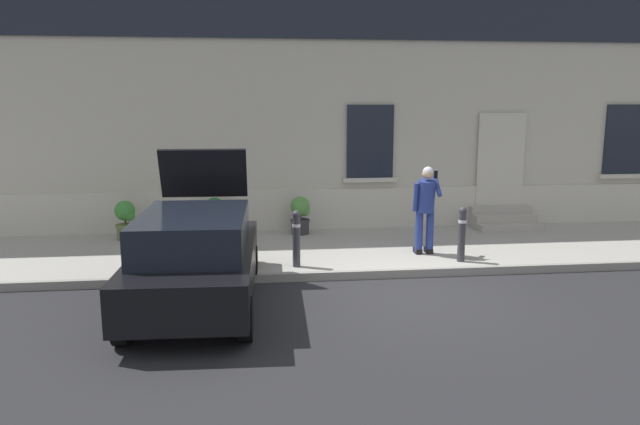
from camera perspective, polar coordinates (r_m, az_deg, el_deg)
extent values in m
plane|color=#232326|center=(10.03, 8.04, -7.72)|extent=(80.00, 80.00, 0.00)
cube|color=#99968E|center=(12.63, 4.84, -3.46)|extent=(24.00, 3.60, 0.15)
cube|color=gray|center=(10.88, 6.80, -5.81)|extent=(24.00, 0.12, 0.15)
cube|color=#B2AD9E|center=(14.72, 3.08, 12.99)|extent=(24.00, 1.40, 7.50)
cube|color=#BCB7A8|center=(14.24, 3.44, 0.13)|extent=(24.00, 0.08, 1.10)
cube|color=maroon|center=(15.09, 16.81, 4.62)|extent=(1.00, 0.08, 2.10)
cube|color=#BCB7A8|center=(15.07, 16.85, 4.80)|extent=(1.16, 0.06, 2.24)
cube|color=black|center=(14.08, 4.80, 6.76)|extent=(1.10, 0.06, 1.70)
cube|color=#BCB7A8|center=(14.14, 4.77, 3.11)|extent=(1.30, 0.12, 0.10)
cube|color=black|center=(16.59, 27.16, 6.22)|extent=(1.10, 0.06, 1.70)
cube|color=#BCB7A8|center=(16.64, 26.96, 3.12)|extent=(1.30, 0.12, 0.10)
cube|color=black|center=(14.14, 3.67, 18.98)|extent=(16.80, 0.06, 1.40)
cube|color=#9E998E|center=(14.61, 17.69, -1.37)|extent=(1.49, 0.32, 0.16)
cube|color=#9E998E|center=(14.88, 17.21, -0.82)|extent=(1.49, 0.32, 0.32)
cube|color=#9E998E|center=(15.15, 16.74, -0.29)|extent=(1.49, 0.32, 0.48)
cube|color=black|center=(9.37, -11.72, -5.20)|extent=(1.90, 4.06, 0.64)
cube|color=black|center=(9.08, -11.98, -1.81)|extent=(1.63, 2.46, 0.56)
cube|color=black|center=(11.36, -10.45, -3.51)|extent=(1.67, 0.16, 0.20)
cube|color=yellow|center=(11.32, -10.48, -2.62)|extent=(0.52, 0.04, 0.12)
cube|color=#B21414|center=(11.36, -14.32, -1.39)|extent=(0.16, 0.05, 0.18)
cube|color=#B21414|center=(11.20, -6.68, -1.29)|extent=(0.16, 0.05, 0.18)
cube|color=black|center=(10.54, -11.06, 3.69)|extent=(1.50, 0.42, 0.87)
cylinder|color=black|center=(8.30, -18.36, -9.94)|extent=(0.22, 0.61, 0.60)
cylinder|color=black|center=(8.07, -7.17, -10.05)|extent=(0.22, 0.61, 0.60)
cylinder|color=black|center=(10.91, -14.92, -4.83)|extent=(0.22, 0.61, 0.60)
cylinder|color=black|center=(10.74, -6.52, -4.78)|extent=(0.22, 0.61, 0.60)
cylinder|color=#333338|center=(11.53, 13.36, -2.26)|extent=(0.14, 0.14, 0.95)
sphere|color=#333338|center=(11.43, 13.47, 0.16)|extent=(0.15, 0.15, 0.15)
cylinder|color=silver|center=(11.47, 13.43, -0.83)|extent=(0.15, 0.15, 0.06)
cylinder|color=#333338|center=(10.87, -2.27, -2.75)|extent=(0.14, 0.14, 0.95)
sphere|color=#333338|center=(10.77, -2.28, -0.19)|extent=(0.15, 0.15, 0.15)
cylinder|color=silver|center=(10.81, -2.28, -1.23)|extent=(0.15, 0.15, 0.06)
cylinder|color=navy|center=(11.93, 9.43, -1.81)|extent=(0.15, 0.15, 0.82)
cube|color=black|center=(12.08, 9.29, -3.60)|extent=(0.12, 0.28, 0.10)
cylinder|color=navy|center=(11.99, 10.44, -1.78)|extent=(0.15, 0.15, 0.82)
cube|color=black|center=(12.14, 10.29, -3.56)|extent=(0.12, 0.28, 0.10)
cylinder|color=navy|center=(11.79, 10.10, 1.57)|extent=(0.34, 0.42, 0.66)
sphere|color=tan|center=(11.67, 10.26, 3.68)|extent=(0.22, 0.22, 0.22)
sphere|color=silver|center=(11.67, 10.27, 3.83)|extent=(0.21, 0.21, 0.21)
cylinder|color=navy|center=(11.70, 9.12, 1.46)|extent=(0.09, 0.17, 0.57)
cylinder|color=navy|center=(11.79, 11.12, 2.55)|extent=(0.09, 0.43, 0.41)
cube|color=black|center=(11.70, 10.99, 3.57)|extent=(0.07, 0.02, 0.15)
cylinder|color=#606B38|center=(13.72, -18.02, -1.76)|extent=(0.40, 0.40, 0.34)
cylinder|color=#606B38|center=(13.70, -18.05, -1.19)|extent=(0.44, 0.44, 0.05)
cylinder|color=#47331E|center=(13.67, -18.09, -0.57)|extent=(0.04, 0.04, 0.24)
sphere|color=#387F33|center=(13.64, -18.13, 0.17)|extent=(0.44, 0.44, 0.44)
sphere|color=#387F33|center=(13.59, -17.73, -0.27)|extent=(0.24, 0.24, 0.24)
cylinder|color=#B25B38|center=(13.66, -9.96, -1.45)|extent=(0.40, 0.40, 0.34)
cylinder|color=#B25B38|center=(13.63, -9.98, -0.88)|extent=(0.44, 0.44, 0.05)
cylinder|color=#47331E|center=(13.60, -10.00, -0.26)|extent=(0.04, 0.04, 0.24)
sphere|color=#1E5628|center=(13.57, -10.03, 0.49)|extent=(0.44, 0.44, 0.44)
sphere|color=#1E5628|center=(13.53, -9.60, 0.05)|extent=(0.24, 0.24, 0.24)
cylinder|color=#2D2D30|center=(13.60, -1.90, -1.34)|extent=(0.40, 0.40, 0.34)
cylinder|color=#2D2D30|center=(13.58, -1.90, -0.77)|extent=(0.44, 0.44, 0.05)
cylinder|color=#47331E|center=(13.55, -1.91, -0.14)|extent=(0.04, 0.04, 0.24)
sphere|color=#4C843D|center=(13.51, -1.91, 0.61)|extent=(0.44, 0.44, 0.44)
sphere|color=#4C843D|center=(13.49, -1.47, 0.16)|extent=(0.24, 0.24, 0.24)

